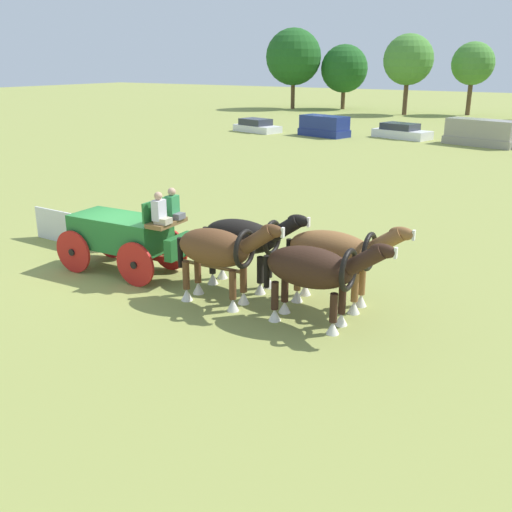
# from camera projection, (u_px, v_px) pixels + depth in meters

# --- Properties ---
(ground_plane) EXTENTS (220.00, 220.00, 0.00)m
(ground_plane) POSITION_uv_depth(u_px,v_px,m) (123.00, 271.00, 17.25)
(ground_plane) COLOR olive
(show_wagon) EXTENTS (5.86, 1.88, 2.61)m
(show_wagon) POSITION_uv_depth(u_px,v_px,m) (125.00, 234.00, 16.80)
(show_wagon) COLOR #236B2D
(show_wagon) RESTS_ON ground
(draft_horse_rear_near) EXTENTS (3.20, 1.05, 2.23)m
(draft_horse_rear_near) POSITION_uv_depth(u_px,v_px,m) (245.00, 239.00, 15.61)
(draft_horse_rear_near) COLOR black
(draft_horse_rear_near) RESTS_ON ground
(draft_horse_rear_off) EXTENTS (3.05, 1.08, 2.28)m
(draft_horse_rear_off) POSITION_uv_depth(u_px,v_px,m) (219.00, 251.00, 14.53)
(draft_horse_rear_off) COLOR brown
(draft_horse_rear_off) RESTS_ON ground
(draft_horse_lead_near) EXTENTS (3.25, 1.08, 2.27)m
(draft_horse_lead_near) POSITION_uv_depth(u_px,v_px,m) (336.00, 252.00, 14.41)
(draft_horse_lead_near) COLOR brown
(draft_horse_lead_near) RESTS_ON ground
(draft_horse_lead_off) EXTENTS (3.17, 1.10, 2.21)m
(draft_horse_lead_off) POSITION_uv_depth(u_px,v_px,m) (315.00, 270.00, 13.35)
(draft_horse_lead_off) COLOR #331E14
(draft_horse_lead_off) RESTS_ON ground
(parked_vehicle_a) EXTENTS (4.56, 2.85, 1.11)m
(parked_vehicle_a) POSITION_uv_depth(u_px,v_px,m) (257.00, 126.00, 50.34)
(parked_vehicle_a) COLOR white
(parked_vehicle_a) RESTS_ON ground
(parked_vehicle_b) EXTENTS (4.42, 2.81, 1.64)m
(parked_vehicle_b) POSITION_uv_depth(u_px,v_px,m) (324.00, 126.00, 47.33)
(parked_vehicle_b) COLOR navy
(parked_vehicle_b) RESTS_ON ground
(parked_vehicle_c) EXTENTS (4.84, 2.92, 1.17)m
(parked_vehicle_c) POSITION_uv_depth(u_px,v_px,m) (401.00, 132.00, 46.25)
(parked_vehicle_c) COLOR white
(parked_vehicle_c) RESTS_ON ground
(parked_vehicle_d) EXTENTS (5.46, 3.07, 1.85)m
(parked_vehicle_d) POSITION_uv_depth(u_px,v_px,m) (481.00, 133.00, 42.14)
(parked_vehicle_d) COLOR gray
(parked_vehicle_d) RESTS_ON ground
(tree_a) EXTENTS (6.84, 6.84, 9.68)m
(tree_a) POSITION_uv_depth(u_px,v_px,m) (294.00, 57.00, 72.36)
(tree_a) COLOR brown
(tree_a) RESTS_ON ground
(tree_b) EXTENTS (5.77, 5.77, 7.76)m
(tree_b) POSITION_uv_depth(u_px,v_px,m) (344.00, 69.00, 72.26)
(tree_b) COLOR brown
(tree_b) RESTS_ON ground
(tree_c) EXTENTS (5.47, 5.47, 8.67)m
(tree_c) POSITION_uv_depth(u_px,v_px,m) (408.00, 60.00, 64.24)
(tree_c) COLOR brown
(tree_c) RESTS_ON ground
(tree_d) EXTENTS (4.61, 4.61, 7.83)m
(tree_d) POSITION_uv_depth(u_px,v_px,m) (473.00, 64.00, 63.98)
(tree_d) COLOR brown
(tree_d) RESTS_ON ground
(sponsor_banner) EXTENTS (3.20, 0.10, 1.10)m
(sponsor_banner) POSITION_uv_depth(u_px,v_px,m) (68.00, 229.00, 19.55)
(sponsor_banner) COLOR silver
(sponsor_banner) RESTS_ON ground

